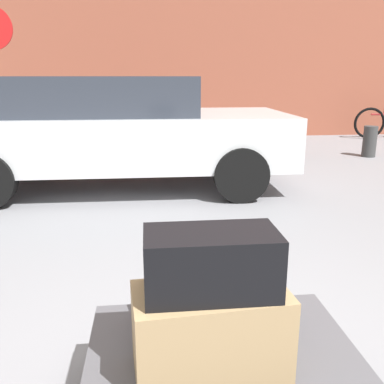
{
  "coord_description": "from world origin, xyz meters",
  "views": [
    {
      "loc": [
        -0.28,
        -1.45,
        1.42
      ],
      "look_at": [
        0.0,
        1.2,
        0.69
      ],
      "focal_mm": 39.46,
      "sensor_mm": 36.0,
      "label": 1
    }
  ],
  "objects_px": {
    "duffel_bag_black_topmost_pile": "(211,262)",
    "bollard_kerb_mid": "(370,141)",
    "suitcase_charcoal_front_left": "(212,301)",
    "parked_car": "(116,129)",
    "duffel_bag_tan_rear_left": "(210,331)",
    "bollard_kerb_near": "(294,143)",
    "luggage_cart": "(223,369)"
  },
  "relations": [
    {
      "from": "suitcase_charcoal_front_left",
      "to": "parked_car",
      "type": "bearing_deg",
      "value": 87.09
    },
    {
      "from": "parked_car",
      "to": "luggage_cart",
      "type": "bearing_deg",
      "value": -80.53
    },
    {
      "from": "duffel_bag_black_topmost_pile",
      "to": "parked_car",
      "type": "relative_size",
      "value": 0.11
    },
    {
      "from": "duffel_bag_black_topmost_pile",
      "to": "parked_car",
      "type": "bearing_deg",
      "value": 98.33
    },
    {
      "from": "luggage_cart",
      "to": "suitcase_charcoal_front_left",
      "type": "height_order",
      "value": "suitcase_charcoal_front_left"
    },
    {
      "from": "bollard_kerb_mid",
      "to": "parked_car",
      "type": "bearing_deg",
      "value": -159.25
    },
    {
      "from": "suitcase_charcoal_front_left",
      "to": "bollard_kerb_near",
      "type": "height_order",
      "value": "suitcase_charcoal_front_left"
    },
    {
      "from": "duffel_bag_tan_rear_left",
      "to": "bollard_kerb_near",
      "type": "distance_m",
      "value": 6.32
    },
    {
      "from": "suitcase_charcoal_front_left",
      "to": "parked_car",
      "type": "xyz_separation_m",
      "value": [
        -0.67,
        3.88,
        0.3
      ]
    },
    {
      "from": "duffel_bag_black_topmost_pile",
      "to": "bollard_kerb_mid",
      "type": "relative_size",
      "value": 0.86
    },
    {
      "from": "suitcase_charcoal_front_left",
      "to": "bollard_kerb_mid",
      "type": "xyz_separation_m",
      "value": [
        3.75,
        5.56,
        -0.18
      ]
    },
    {
      "from": "luggage_cart",
      "to": "duffel_bag_tan_rear_left",
      "type": "xyz_separation_m",
      "value": [
        -0.07,
        -0.08,
        0.24
      ]
    },
    {
      "from": "duffel_bag_black_topmost_pile",
      "to": "bollard_kerb_mid",
      "type": "bearing_deg",
      "value": 56.94
    },
    {
      "from": "suitcase_charcoal_front_left",
      "to": "parked_car",
      "type": "height_order",
      "value": "parked_car"
    },
    {
      "from": "suitcase_charcoal_front_left",
      "to": "parked_car",
      "type": "distance_m",
      "value": 3.95
    },
    {
      "from": "parked_car",
      "to": "bollard_kerb_near",
      "type": "relative_size",
      "value": 7.8
    },
    {
      "from": "bollard_kerb_near",
      "to": "duffel_bag_black_topmost_pile",
      "type": "bearing_deg",
      "value": -112.18
    },
    {
      "from": "suitcase_charcoal_front_left",
      "to": "bollard_kerb_mid",
      "type": "relative_size",
      "value": 0.93
    },
    {
      "from": "duffel_bag_black_topmost_pile",
      "to": "bollard_kerb_near",
      "type": "xyz_separation_m",
      "value": [
        2.38,
        5.84,
        -0.51
      ]
    },
    {
      "from": "luggage_cart",
      "to": "bollard_kerb_near",
      "type": "relative_size",
      "value": 1.99
    },
    {
      "from": "duffel_bag_black_topmost_pile",
      "to": "parked_car",
      "type": "distance_m",
      "value": 4.22
    },
    {
      "from": "duffel_bag_tan_rear_left",
      "to": "bollard_kerb_near",
      "type": "xyz_separation_m",
      "value": [
        2.38,
        5.84,
        -0.23
      ]
    },
    {
      "from": "duffel_bag_tan_rear_left",
      "to": "duffel_bag_black_topmost_pile",
      "type": "relative_size",
      "value": 1.2
    },
    {
      "from": "luggage_cart",
      "to": "parked_car",
      "type": "relative_size",
      "value": 0.26
    },
    {
      "from": "duffel_bag_black_topmost_pile",
      "to": "duffel_bag_tan_rear_left",
      "type": "bearing_deg",
      "value": -153.47
    },
    {
      "from": "suitcase_charcoal_front_left",
      "to": "parked_car",
      "type": "relative_size",
      "value": 0.12
    },
    {
      "from": "suitcase_charcoal_front_left",
      "to": "duffel_bag_black_topmost_pile",
      "type": "bearing_deg",
      "value": -113.03
    },
    {
      "from": "duffel_bag_tan_rear_left",
      "to": "suitcase_charcoal_front_left",
      "type": "relative_size",
      "value": 1.1
    },
    {
      "from": "bollard_kerb_near",
      "to": "parked_car",
      "type": "bearing_deg",
      "value": -150.84
    },
    {
      "from": "parked_car",
      "to": "bollard_kerb_near",
      "type": "bearing_deg",
      "value": 29.16
    },
    {
      "from": "duffel_bag_black_topmost_pile",
      "to": "bollard_kerb_mid",
      "type": "height_order",
      "value": "duffel_bag_black_topmost_pile"
    },
    {
      "from": "parked_car",
      "to": "duffel_bag_black_topmost_pile",
      "type": "bearing_deg",
      "value": -81.64
    }
  ]
}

